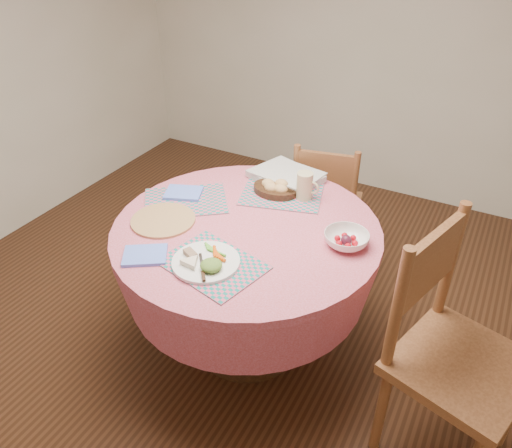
% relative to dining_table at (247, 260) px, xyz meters
% --- Properties ---
extents(ground, '(4.00, 4.00, 0.00)m').
position_rel_dining_table_xyz_m(ground, '(0.00, 0.00, -0.56)').
color(ground, '#331C0F').
rests_on(ground, ground).
extents(dining_table, '(1.24, 1.24, 0.75)m').
position_rel_dining_table_xyz_m(dining_table, '(0.00, 0.00, 0.00)').
color(dining_table, '#CC5F7F').
rests_on(dining_table, ground).
extents(chair_right, '(0.59, 0.61, 1.06)m').
position_rel_dining_table_xyz_m(chair_right, '(0.96, -0.12, -0.00)').
color(chair_right, brown).
rests_on(chair_right, ground).
extents(chair_back, '(0.48, 0.46, 0.87)m').
position_rel_dining_table_xyz_m(chair_back, '(0.08, 0.83, -0.10)').
color(chair_back, brown).
rests_on(chair_back, ground).
extents(placemat_front, '(0.46, 0.39, 0.01)m').
position_rel_dining_table_xyz_m(placemat_front, '(0.02, -0.31, 0.20)').
color(placemat_front, '#157770').
rests_on(placemat_front, dining_table).
extents(placemat_left, '(0.50, 0.48, 0.01)m').
position_rel_dining_table_xyz_m(placemat_left, '(-0.38, 0.05, 0.20)').
color(placemat_left, '#157770').
rests_on(placemat_left, dining_table).
extents(placemat_back, '(0.47, 0.40, 0.01)m').
position_rel_dining_table_xyz_m(placemat_back, '(0.02, 0.34, 0.20)').
color(placemat_back, '#157770').
rests_on(placemat_back, dining_table).
extents(wicker_trivet, '(0.30, 0.30, 0.01)m').
position_rel_dining_table_xyz_m(wicker_trivet, '(-0.36, -0.14, 0.20)').
color(wicker_trivet, '#AD824A').
rests_on(wicker_trivet, dining_table).
extents(napkin_near, '(0.23, 0.22, 0.01)m').
position_rel_dining_table_xyz_m(napkin_near, '(-0.26, -0.40, 0.20)').
color(napkin_near, '#5B7BEC').
rests_on(napkin_near, dining_table).
extents(napkin_far, '(0.22, 0.20, 0.01)m').
position_rel_dining_table_xyz_m(napkin_far, '(-0.42, 0.10, 0.21)').
color(napkin_far, '#5B7BEC').
rests_on(napkin_far, placemat_left).
extents(dinner_plate, '(0.28, 0.28, 0.05)m').
position_rel_dining_table_xyz_m(dinner_plate, '(-0.00, -0.33, 0.22)').
color(dinner_plate, white).
rests_on(dinner_plate, placemat_front).
extents(bread_bowl, '(0.23, 0.23, 0.08)m').
position_rel_dining_table_xyz_m(bread_bowl, '(-0.02, 0.33, 0.23)').
color(bread_bowl, black).
rests_on(bread_bowl, placemat_back).
extents(latte_mug, '(0.12, 0.08, 0.14)m').
position_rel_dining_table_xyz_m(latte_mug, '(0.13, 0.36, 0.27)').
color(latte_mug, '#C3B486').
rests_on(latte_mug, placemat_back).
extents(fruit_bowl, '(0.25, 0.25, 0.06)m').
position_rel_dining_table_xyz_m(fruit_bowl, '(0.45, 0.08, 0.22)').
color(fruit_bowl, white).
rests_on(fruit_bowl, dining_table).
extents(newspaper_stack, '(0.41, 0.37, 0.04)m').
position_rel_dining_table_xyz_m(newspaper_stack, '(-0.03, 0.49, 0.22)').
color(newspaper_stack, silver).
rests_on(newspaper_stack, dining_table).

